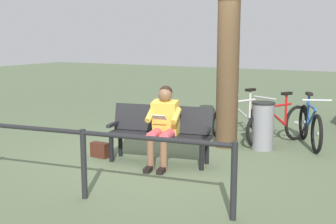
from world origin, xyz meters
TOP-DOWN VIEW (x-y plane):
  - ground_plane at (0.00, 0.00)m, footprint 40.00×40.00m
  - bench at (-0.21, 0.01)m, footprint 1.66×0.77m
  - person_reading at (-0.34, 0.15)m, footprint 0.54×0.81m
  - handbag at (0.77, 0.27)m, footprint 0.31×0.15m
  - tree_trunk at (-0.77, -1.36)m, footprint 0.38×0.38m
  - litter_bin at (-1.39, -1.47)m, footprint 0.39×0.39m
  - bicycle_red at (-2.05, -2.13)m, footprint 0.74×1.57m
  - bicycle_green at (-1.54, -1.99)m, footprint 0.78×1.55m
  - bicycle_blue at (-0.79, -2.22)m, footprint 0.76×1.56m
  - railing_fence at (-0.18, 1.82)m, footprint 3.65×0.59m

SIDE VIEW (x-z plane):
  - ground_plane at x=0.00m, z-range 0.00..0.00m
  - handbag at x=0.77m, z-range 0.00..0.24m
  - bicycle_red at x=-2.05m, z-range -0.11..0.83m
  - bicycle_green at x=-1.54m, z-range -0.11..0.83m
  - bicycle_blue at x=-0.79m, z-range -0.11..0.83m
  - litter_bin at x=-1.39m, z-range 0.00..0.83m
  - bench at x=-0.21m, z-range 0.07..0.94m
  - railing_fence at x=-0.18m, z-range 0.18..1.03m
  - person_reading at x=-0.34m, z-range 0.06..1.27m
  - tree_trunk at x=-0.77m, z-range 0.00..3.33m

